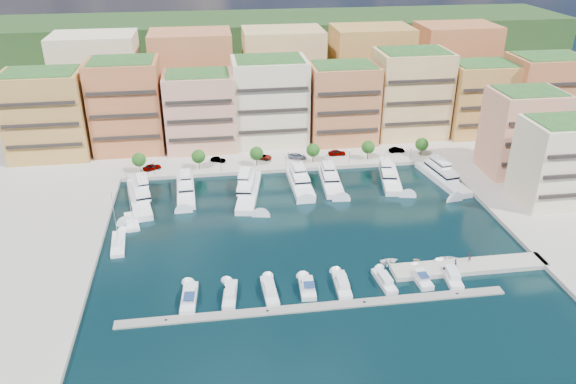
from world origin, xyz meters
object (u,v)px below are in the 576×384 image
at_px(car_2, 262,157).
at_px(lamppost_1, 221,162).
at_px(lamppost_4, 411,151).
at_px(sailboat_2, 132,222).
at_px(lamppost_3, 349,154).
at_px(cruiser_3, 270,291).
at_px(cruiser_1, 189,298).
at_px(yacht_4, 331,180).
at_px(sailboat_1, 118,244).
at_px(cruiser_5, 342,285).
at_px(tender_1, 416,260).
at_px(tender_0, 389,261).
at_px(cruiser_4, 307,288).
at_px(yacht_6, 441,176).
at_px(tree_2, 256,153).
at_px(cruiser_7, 421,278).
at_px(tree_5, 422,144).
at_px(tender_2, 449,259).
at_px(tree_1, 198,156).
at_px(yacht_5, 390,176).
at_px(yacht_2, 248,189).
at_px(car_3, 297,156).
at_px(cruiser_8, 451,276).
at_px(car_5, 397,150).
at_px(lamppost_2, 286,158).
at_px(yacht_3, 300,181).
at_px(car_1, 218,160).
at_px(cruiser_2, 230,295).
at_px(yacht_1, 186,190).
at_px(tree_3, 313,150).
at_px(tree_0, 139,160).
at_px(car_0, 152,167).
at_px(tree_4, 368,147).
at_px(person_0, 456,263).
at_px(lamppost_0, 154,165).
at_px(cruiser_6, 384,281).

bearing_deg(car_2, lamppost_1, 142.22).
bearing_deg(lamppost_4, sailboat_2, -162.07).
relative_size(lamppost_3, cruiser_3, 0.46).
bearing_deg(cruiser_1, cruiser_3, 0.09).
distance_m(yacht_4, sailboat_1, 57.26).
relative_size(cruiser_5, tender_1, 5.90).
height_order(yacht_4, tender_0, yacht_4).
height_order(cruiser_3, cruiser_4, cruiser_4).
bearing_deg(cruiser_4, yacht_6, 44.61).
distance_m(tree_2, sailboat_1, 49.69).
bearing_deg(cruiser_3, cruiser_7, 0.01).
height_order(tree_5, tender_2, tree_5).
bearing_deg(tree_1, yacht_5, -14.07).
bearing_deg(yacht_2, car_3, 49.71).
bearing_deg(yacht_5, lamppost_1, 166.90).
bearing_deg(cruiser_8, car_5, 81.78).
bearing_deg(cruiser_3, lamppost_2, 78.90).
xyz_separation_m(yacht_6, tender_1, (-20.19, -37.03, -0.82)).
bearing_deg(cruiser_8, tree_5, 75.54).
distance_m(yacht_3, car_1, 26.73).
bearing_deg(cruiser_2, yacht_1, 101.31).
xyz_separation_m(cruiser_4, car_2, (-2.28, 62.58, 1.19)).
height_order(tree_3, lamppost_3, tree_3).
bearing_deg(yacht_2, car_5, 22.47).
relative_size(lamppost_4, yacht_6, 0.19).
distance_m(tree_0, yacht_2, 32.34).
height_order(tree_5, car_0, tree_5).
xyz_separation_m(tree_4, person_0, (2.64, -56.08, -2.75)).
bearing_deg(yacht_2, tree_2, 76.71).
relative_size(tree_1, car_1, 1.33).
xyz_separation_m(lamppost_0, tender_1, (56.36, -49.13, -3.43)).
bearing_deg(lamppost_0, lamppost_4, 0.00).
relative_size(tree_4, person_0, 2.85).
relative_size(tree_0, tree_1, 1.00).
bearing_deg(lamppost_4, tender_1, -107.66).
distance_m(tree_1, lamppost_2, 24.13).
distance_m(lamppost_2, tender_1, 53.29).
bearing_deg(tender_0, tree_3, -2.35).
bearing_deg(yacht_2, tender_1, -48.85).
height_order(lamppost_0, cruiser_2, lamppost_0).
distance_m(tree_2, car_1, 11.87).
distance_m(lamppost_2, cruiser_7, 58.98).
relative_size(lamppost_3, yacht_6, 0.19).
relative_size(car_0, car_5, 1.09).
relative_size(lamppost_0, person_0, 2.12).
bearing_deg(tree_0, tree_4, 0.00).
distance_m(lamppost_1, car_5, 52.39).
bearing_deg(yacht_2, cruiser_6, -61.94).
bearing_deg(sailboat_1, tree_1, 64.32).
bearing_deg(car_5, car_3, 92.01).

